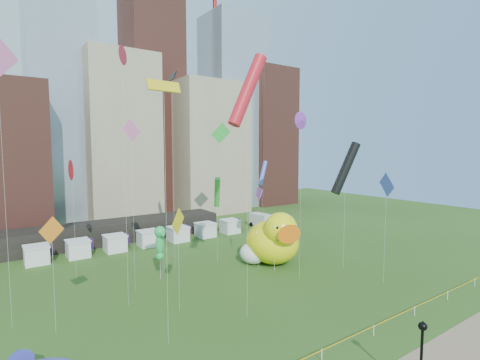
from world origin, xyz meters
TOP-DOWN VIEW (x-y plane):
  - skyline at (2.25, 61.06)m, footprint 101.00×23.00m
  - crane_right at (30.89, 64.00)m, footprint 23.00×1.00m
  - pavilion at (-4.00, 42.00)m, footprint 38.00×6.00m
  - vendor_tents at (1.02, 36.00)m, footprint 33.24×2.80m
  - caution_tape at (0.00, 0.00)m, footprint 50.00×0.06m
  - big_duck at (11.14, 18.35)m, footprint 8.56×9.99m
  - small_duck at (9.04, 19.79)m, footprint 3.60×4.63m
  - seahorse_green at (-3.08, 21.36)m, footprint 1.39×1.70m
  - seahorse_purple at (9.47, 16.17)m, footprint 1.30×1.49m
  - lamppost at (1.85, -6.00)m, footprint 0.51×0.51m
  - box_truck at (23.46, 36.21)m, footprint 2.73×6.07m
  - kite_0 at (-10.79, 27.76)m, footprint 0.32×2.33m
  - kite_2 at (0.10, 24.48)m, footprint 1.00×3.17m
  - kite_3 at (12.18, 32.78)m, footprint 3.27×0.72m
  - kite_4 at (-7.90, 8.29)m, footprint 2.68×0.75m
  - kite_5 at (14.13, 24.46)m, footprint 2.22×1.39m
  - kite_7 at (10.05, 12.52)m, footprint 1.91×0.89m
  - kite_8 at (-8.22, 16.83)m, footprint 1.10×1.53m
  - kite_9 at (-6.51, 19.91)m, footprint 1.14×1.97m
  - kite_10 at (17.30, 12.21)m, footprint 3.99×2.23m
  - kite_11 at (5.37, 22.84)m, footprint 1.70×2.42m
  - kite_12 at (-4.72, 13.04)m, footprint 1.93×1.53m
  - kite_13 at (16.72, 6.22)m, footprint 1.02×2.46m
  - kite_14 at (-14.70, 15.04)m, footprint 1.66×1.57m
  - kite_15 at (8.29, 17.84)m, footprint 2.24×3.31m
  - kite_16 at (-0.39, 8.36)m, footprint 3.74×1.28m

SIDE VIEW (x-z plane):
  - caution_tape at x=0.00m, z-range 0.23..1.13m
  - vendor_tents at x=1.02m, z-range -0.09..2.31m
  - box_truck at x=23.46m, z-range 0.03..2.55m
  - small_duck at x=9.04m, z-range -0.14..3.32m
  - pavilion at x=-4.00m, z-range 0.00..3.20m
  - lamppost at x=1.85m, z-range 0.55..5.43m
  - big_duck at x=11.14m, z-range -0.29..6.79m
  - seahorse_purple at x=9.47m, z-range 1.03..5.71m
  - seahorse_green at x=-3.08m, z-range 1.49..7.70m
  - kite_12 at x=-4.72m, z-range 3.45..12.99m
  - kite_14 at x=-14.70m, z-range 3.54..13.11m
  - kite_11 at x=5.37m, z-range 3.62..14.91m
  - kite_15 at x=8.29m, z-range 4.48..14.57m
  - kite_13 at x=16.72m, z-range 4.69..17.01m
  - kite_5 at x=14.13m, z-range 4.73..17.85m
  - kite_0 at x=-10.79m, z-range 5.64..19.28m
  - kite_10 at x=17.30m, z-range 4.61..20.35m
  - kite_9 at x=-6.51m, z-range 7.36..25.24m
  - kite_3 at x=12.18m, z-range 7.61..26.63m
  - kite_7 at x=10.05m, z-range 8.46..27.41m
  - kite_4 at x=-7.90m, z-range 9.30..29.07m
  - kite_16 at x=-0.39m, z-range 8.31..31.20m
  - skyline at x=2.25m, z-range -12.56..55.44m
  - kite_8 at x=-8.22m, z-range 11.09..35.17m
  - kite_2 at x=0.10m, z-range 11.31..35.25m
  - crane_right at x=30.89m, z-range 8.90..84.90m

